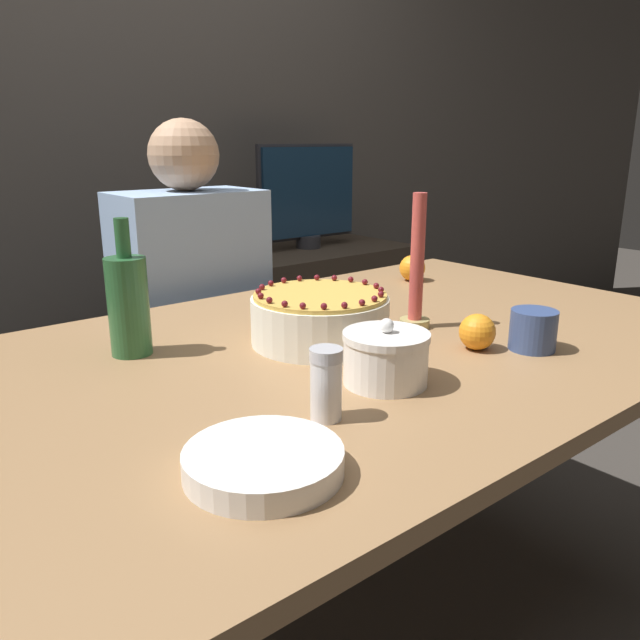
# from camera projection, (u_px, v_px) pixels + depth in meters

# --- Properties ---
(ground_plane) EXTENTS (12.00, 12.00, 0.00)m
(ground_plane) POSITION_uv_depth(u_px,v_px,m) (360.00, 640.00, 1.48)
(ground_plane) COLOR #3D3833
(wall_behind) EXTENTS (8.00, 0.05, 2.60)m
(wall_behind) POSITION_uv_depth(u_px,v_px,m) (92.00, 92.00, 2.16)
(wall_behind) COLOR #4C4742
(wall_behind) RESTS_ON ground_plane
(dining_table) EXTENTS (1.57, 1.00, 0.75)m
(dining_table) POSITION_uv_depth(u_px,v_px,m) (365.00, 385.00, 1.30)
(dining_table) COLOR #936D47
(dining_table) RESTS_ON ground_plane
(cake) EXTENTS (0.27, 0.27, 0.11)m
(cake) POSITION_uv_depth(u_px,v_px,m) (320.00, 318.00, 1.23)
(cake) COLOR white
(cake) RESTS_ON dining_table
(sugar_bowl) EXTENTS (0.14, 0.14, 0.11)m
(sugar_bowl) POSITION_uv_depth(u_px,v_px,m) (386.00, 358.00, 1.02)
(sugar_bowl) COLOR white
(sugar_bowl) RESTS_ON dining_table
(sugar_shaker) EXTENTS (0.05, 0.05, 0.11)m
(sugar_shaker) POSITION_uv_depth(u_px,v_px,m) (326.00, 384.00, 0.89)
(sugar_shaker) COLOR white
(sugar_shaker) RESTS_ON dining_table
(plate_stack) EXTENTS (0.20, 0.20, 0.03)m
(plate_stack) POSITION_uv_depth(u_px,v_px,m) (264.00, 462.00, 0.75)
(plate_stack) COLOR white
(plate_stack) RESTS_ON dining_table
(candle) EXTENTS (0.06, 0.06, 0.29)m
(candle) POSITION_uv_depth(u_px,v_px,m) (417.00, 274.00, 1.31)
(candle) COLOR tan
(candle) RESTS_ON dining_table
(bottle) EXTENTS (0.08, 0.08, 0.26)m
(bottle) POSITION_uv_depth(u_px,v_px,m) (128.00, 304.00, 1.15)
(bottle) COLOR #2D6638
(bottle) RESTS_ON dining_table
(cup) EXTENTS (0.09, 0.09, 0.08)m
(cup) POSITION_uv_depth(u_px,v_px,m) (533.00, 330.00, 1.19)
(cup) COLOR #384C7F
(cup) RESTS_ON dining_table
(orange_fruit_0) EXTENTS (0.07, 0.07, 0.07)m
(orange_fruit_0) POSITION_uv_depth(u_px,v_px,m) (477.00, 332.00, 1.19)
(orange_fruit_0) COLOR orange
(orange_fruit_0) RESTS_ON dining_table
(orange_fruit_1) EXTENTS (0.07, 0.07, 0.07)m
(orange_fruit_1) POSITION_uv_depth(u_px,v_px,m) (412.00, 268.00, 1.78)
(orange_fruit_1) COLOR orange
(orange_fruit_1) RESTS_ON dining_table
(person_man_blue_shirt) EXTENTS (0.40, 0.34, 1.20)m
(person_man_blue_shirt) POSITION_uv_depth(u_px,v_px,m) (196.00, 359.00, 1.84)
(person_man_blue_shirt) COLOR #595960
(person_man_blue_shirt) RESTS_ON ground_plane
(side_cabinet) EXTENTS (0.79, 0.50, 0.72)m
(side_cabinet) POSITION_uv_depth(u_px,v_px,m) (309.00, 332.00, 2.64)
(side_cabinet) COLOR #382D23
(side_cabinet) RESTS_ON ground_plane
(tv_monitor) EXTENTS (0.47, 0.10, 0.41)m
(tv_monitor) POSITION_uv_depth(u_px,v_px,m) (308.00, 195.00, 2.48)
(tv_monitor) COLOR #2D2D33
(tv_monitor) RESTS_ON side_cabinet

